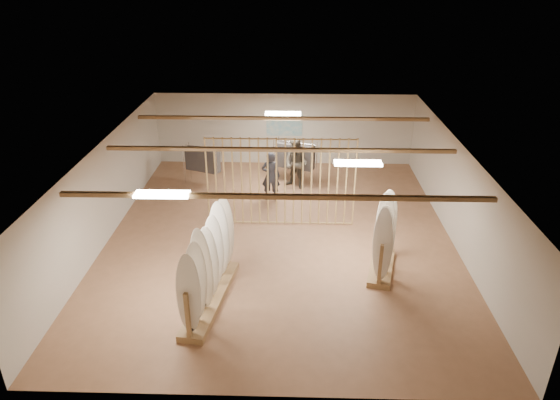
{
  "coord_description": "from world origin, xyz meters",
  "views": [
    {
      "loc": [
        0.37,
        -12.8,
        7.34
      ],
      "look_at": [
        0.0,
        0.0,
        1.2
      ],
      "focal_mm": 32.0,
      "sensor_mm": 36.0,
      "label": 1
    }
  ],
  "objects_px": {
    "rack_right": "(383,247)",
    "shopper_b": "(296,160)",
    "clothing_rack_b": "(295,156)",
    "shopper_a": "(271,173)",
    "clothing_rack_a": "(203,160)",
    "rack_left": "(209,275)"
  },
  "relations": [
    {
      "from": "clothing_rack_a",
      "to": "clothing_rack_b",
      "type": "relative_size",
      "value": 0.92
    },
    {
      "from": "shopper_b",
      "to": "rack_right",
      "type": "bearing_deg",
      "value": -34.69
    },
    {
      "from": "rack_left",
      "to": "rack_right",
      "type": "height_order",
      "value": "rack_left"
    },
    {
      "from": "rack_right",
      "to": "clothing_rack_b",
      "type": "distance_m",
      "value": 6.16
    },
    {
      "from": "rack_right",
      "to": "clothing_rack_b",
      "type": "xyz_separation_m",
      "value": [
        -2.28,
        5.71,
        0.33
      ]
    },
    {
      "from": "rack_left",
      "to": "rack_right",
      "type": "bearing_deg",
      "value": 27.29
    },
    {
      "from": "rack_left",
      "to": "clothing_rack_a",
      "type": "relative_size",
      "value": 2.13
    },
    {
      "from": "clothing_rack_a",
      "to": "shopper_b",
      "type": "height_order",
      "value": "shopper_b"
    },
    {
      "from": "rack_left",
      "to": "shopper_a",
      "type": "relative_size",
      "value": 1.61
    },
    {
      "from": "rack_right",
      "to": "shopper_b",
      "type": "bearing_deg",
      "value": 126.77
    },
    {
      "from": "shopper_b",
      "to": "rack_left",
      "type": "bearing_deg",
      "value": -74.56
    },
    {
      "from": "rack_right",
      "to": "clothing_rack_a",
      "type": "distance_m",
      "value": 7.81
    },
    {
      "from": "clothing_rack_b",
      "to": "shopper_a",
      "type": "relative_size",
      "value": 0.82
    },
    {
      "from": "clothing_rack_b",
      "to": "shopper_b",
      "type": "distance_m",
      "value": 0.44
    },
    {
      "from": "rack_left",
      "to": "clothing_rack_b",
      "type": "distance_m",
      "value": 7.44
    },
    {
      "from": "clothing_rack_a",
      "to": "clothing_rack_b",
      "type": "xyz_separation_m",
      "value": [
        3.3,
        0.25,
        0.09
      ]
    },
    {
      "from": "shopper_b",
      "to": "shopper_a",
      "type": "bearing_deg",
      "value": -96.79
    },
    {
      "from": "rack_right",
      "to": "clothing_rack_a",
      "type": "relative_size",
      "value": 1.43
    },
    {
      "from": "rack_left",
      "to": "clothing_rack_a",
      "type": "height_order",
      "value": "rack_left"
    },
    {
      "from": "rack_left",
      "to": "clothing_rack_b",
      "type": "bearing_deg",
      "value": 83.02
    },
    {
      "from": "clothing_rack_a",
      "to": "clothing_rack_b",
      "type": "height_order",
      "value": "clothing_rack_b"
    },
    {
      "from": "rack_right",
      "to": "shopper_b",
      "type": "height_order",
      "value": "rack_right"
    }
  ]
}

